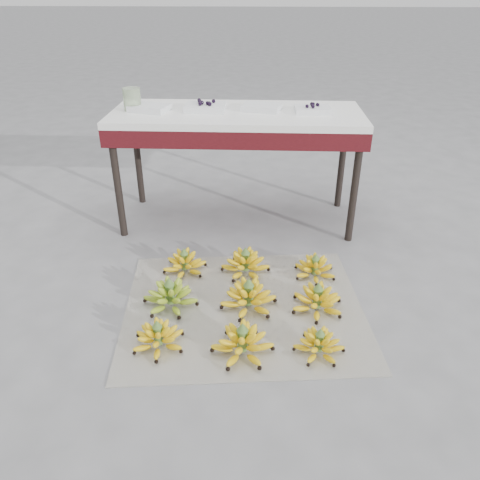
{
  "coord_description": "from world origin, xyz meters",
  "views": [
    {
      "loc": [
        0.01,
        -2.07,
        1.53
      ],
      "look_at": [
        -0.1,
        0.16,
        0.29
      ],
      "focal_mm": 35.0,
      "sensor_mm": 36.0,
      "label": 1
    }
  ],
  "objects_px": {
    "bunch_front_right": "(319,344)",
    "bunch_back_center": "(245,264)",
    "tray_left": "(205,107)",
    "tray_far_left": "(150,108)",
    "bunch_mid_left": "(170,296)",
    "tray_right": "(261,107)",
    "bunch_front_center": "(242,343)",
    "tray_far_right": "(312,109)",
    "bunch_mid_right": "(317,301)",
    "bunch_back_right": "(315,268)",
    "bunch_back_left": "(185,263)",
    "glass_jar": "(132,99)",
    "vendor_table": "(237,125)",
    "newspaper_mat": "(244,308)",
    "bunch_front_left": "(158,337)",
    "bunch_mid_center": "(249,297)"
  },
  "relations": [
    {
      "from": "bunch_mid_left",
      "to": "bunch_back_left",
      "type": "height_order",
      "value": "bunch_mid_left"
    },
    {
      "from": "bunch_back_left",
      "to": "bunch_back_right",
      "type": "distance_m",
      "value": 0.77
    },
    {
      "from": "glass_jar",
      "to": "bunch_back_center",
      "type": "bearing_deg",
      "value": -42.7
    },
    {
      "from": "bunch_mid_left",
      "to": "tray_far_left",
      "type": "height_order",
      "value": "tray_far_left"
    },
    {
      "from": "bunch_front_center",
      "to": "tray_far_right",
      "type": "height_order",
      "value": "tray_far_right"
    },
    {
      "from": "bunch_front_right",
      "to": "bunch_back_center",
      "type": "distance_m",
      "value": 0.76
    },
    {
      "from": "glass_jar",
      "to": "bunch_front_center",
      "type": "bearing_deg",
      "value": -60.84
    },
    {
      "from": "tray_far_right",
      "to": "bunch_back_left",
      "type": "bearing_deg",
      "value": -136.98
    },
    {
      "from": "bunch_front_right",
      "to": "tray_far_left",
      "type": "height_order",
      "value": "tray_far_left"
    },
    {
      "from": "newspaper_mat",
      "to": "bunch_mid_left",
      "type": "xyz_separation_m",
      "value": [
        -0.39,
        -0.0,
        0.06
      ]
    },
    {
      "from": "newspaper_mat",
      "to": "bunch_front_left",
      "type": "relative_size",
      "value": 3.88
    },
    {
      "from": "bunch_front_right",
      "to": "tray_far_left",
      "type": "bearing_deg",
      "value": 129.81
    },
    {
      "from": "bunch_front_right",
      "to": "tray_left",
      "type": "bearing_deg",
      "value": 118.32
    },
    {
      "from": "bunch_front_left",
      "to": "bunch_mid_center",
      "type": "xyz_separation_m",
      "value": [
        0.41,
        0.32,
        0.01
      ]
    },
    {
      "from": "bunch_back_left",
      "to": "glass_jar",
      "type": "distance_m",
      "value": 1.14
    },
    {
      "from": "newspaper_mat",
      "to": "tray_left",
      "type": "relative_size",
      "value": 4.73
    },
    {
      "from": "vendor_table",
      "to": "bunch_back_right",
      "type": "bearing_deg",
      "value": -55.93
    },
    {
      "from": "bunch_front_right",
      "to": "tray_right",
      "type": "distance_m",
      "value": 1.62
    },
    {
      "from": "newspaper_mat",
      "to": "bunch_front_center",
      "type": "height_order",
      "value": "bunch_front_center"
    },
    {
      "from": "tray_right",
      "to": "bunch_back_right",
      "type": "bearing_deg",
      "value": -66.28
    },
    {
      "from": "bunch_back_left",
      "to": "tray_right",
      "type": "xyz_separation_m",
      "value": [
        0.43,
        0.75,
        0.74
      ]
    },
    {
      "from": "bunch_front_center",
      "to": "bunch_front_right",
      "type": "distance_m",
      "value": 0.36
    },
    {
      "from": "tray_right",
      "to": "tray_far_right",
      "type": "distance_m",
      "value": 0.33
    },
    {
      "from": "bunch_mid_center",
      "to": "bunch_mid_right",
      "type": "relative_size",
      "value": 1.1
    },
    {
      "from": "bunch_mid_left",
      "to": "tray_right",
      "type": "height_order",
      "value": "tray_right"
    },
    {
      "from": "bunch_front_left",
      "to": "bunch_mid_right",
      "type": "distance_m",
      "value": 0.84
    },
    {
      "from": "bunch_mid_right",
      "to": "bunch_back_right",
      "type": "height_order",
      "value": "bunch_mid_right"
    },
    {
      "from": "bunch_back_center",
      "to": "glass_jar",
      "type": "bearing_deg",
      "value": 157.13
    },
    {
      "from": "bunch_mid_right",
      "to": "bunch_back_center",
      "type": "xyz_separation_m",
      "value": [
        -0.39,
        0.34,
        0.0
      ]
    },
    {
      "from": "bunch_mid_center",
      "to": "bunch_back_center",
      "type": "height_order",
      "value": "bunch_mid_center"
    },
    {
      "from": "bunch_back_left",
      "to": "tray_far_right",
      "type": "distance_m",
      "value": 1.28
    },
    {
      "from": "bunch_mid_right",
      "to": "tray_far_right",
      "type": "bearing_deg",
      "value": 87.8
    },
    {
      "from": "newspaper_mat",
      "to": "bunch_back_center",
      "type": "relative_size",
      "value": 3.48
    },
    {
      "from": "bunch_front_left",
      "to": "tray_right",
      "type": "xyz_separation_m",
      "value": [
        0.46,
        1.4,
        0.74
      ]
    },
    {
      "from": "bunch_mid_left",
      "to": "tray_left",
      "type": "height_order",
      "value": "tray_left"
    },
    {
      "from": "tray_left",
      "to": "bunch_mid_right",
      "type": "bearing_deg",
      "value": -57.35
    },
    {
      "from": "newspaper_mat",
      "to": "bunch_back_left",
      "type": "xyz_separation_m",
      "value": [
        -0.36,
        0.34,
        0.06
      ]
    },
    {
      "from": "bunch_mid_right",
      "to": "bunch_back_center",
      "type": "relative_size",
      "value": 0.79
    },
    {
      "from": "bunch_mid_right",
      "to": "tray_far_right",
      "type": "xyz_separation_m",
      "value": [
        0.01,
        1.04,
        0.74
      ]
    },
    {
      "from": "bunch_mid_left",
      "to": "tray_far_left",
      "type": "bearing_deg",
      "value": 116.56
    },
    {
      "from": "bunch_mid_right",
      "to": "vendor_table",
      "type": "relative_size",
      "value": 0.17
    },
    {
      "from": "bunch_back_left",
      "to": "tray_far_right",
      "type": "bearing_deg",
      "value": 46.82
    },
    {
      "from": "bunch_mid_center",
      "to": "bunch_back_right",
      "type": "height_order",
      "value": "bunch_mid_center"
    },
    {
      "from": "bunch_front_center",
      "to": "bunch_mid_left",
      "type": "relative_size",
      "value": 0.85
    },
    {
      "from": "vendor_table",
      "to": "tray_left",
      "type": "distance_m",
      "value": 0.23
    },
    {
      "from": "glass_jar",
      "to": "tray_right",
      "type": "bearing_deg",
      "value": 2.72
    },
    {
      "from": "bunch_mid_right",
      "to": "bunch_mid_left",
      "type": "bearing_deg",
      "value": 178.51
    },
    {
      "from": "bunch_back_right",
      "to": "tray_far_right",
      "type": "height_order",
      "value": "tray_far_right"
    },
    {
      "from": "tray_left",
      "to": "tray_far_left",
      "type": "bearing_deg",
      "value": -175.3
    },
    {
      "from": "vendor_table",
      "to": "bunch_front_center",
      "type": "bearing_deg",
      "value": -85.98
    }
  ]
}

